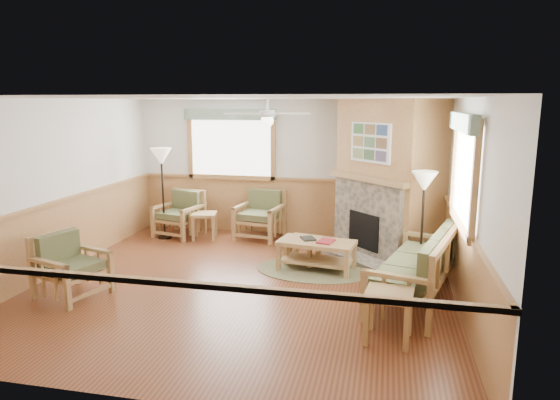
% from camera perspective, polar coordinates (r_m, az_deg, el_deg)
% --- Properties ---
extents(floor, '(6.00, 6.00, 0.01)m').
position_cam_1_polar(floor, '(7.49, -4.18, -9.60)').
color(floor, brown).
rests_on(floor, ground).
extents(ceiling, '(6.00, 6.00, 0.01)m').
position_cam_1_polar(ceiling, '(7.00, -4.50, 11.57)').
color(ceiling, white).
rests_on(ceiling, floor).
extents(wall_back, '(6.00, 0.02, 2.70)m').
position_cam_1_polar(wall_back, '(10.00, 0.54, 3.71)').
color(wall_back, white).
rests_on(wall_back, floor).
extents(wall_front, '(6.00, 0.02, 2.70)m').
position_cam_1_polar(wall_front, '(4.41, -15.50, -6.34)').
color(wall_front, white).
rests_on(wall_front, floor).
extents(wall_left, '(0.02, 6.00, 2.70)m').
position_cam_1_polar(wall_left, '(8.47, -24.21, 1.37)').
color(wall_left, white).
rests_on(wall_left, floor).
extents(wall_right, '(0.02, 6.00, 2.70)m').
position_cam_1_polar(wall_right, '(6.91, 20.28, -0.35)').
color(wall_right, white).
rests_on(wall_right, floor).
extents(wainscot, '(6.00, 6.00, 1.10)m').
position_cam_1_polar(wainscot, '(7.31, -4.25, -5.53)').
color(wainscot, '#AF7C47').
rests_on(wainscot, floor).
extents(fireplace, '(3.11, 3.11, 2.70)m').
position_cam_1_polar(fireplace, '(8.86, 12.38, 2.49)').
color(fireplace, '#AF7C47').
rests_on(fireplace, floor).
extents(window_back, '(1.90, 0.16, 1.50)m').
position_cam_1_polar(window_back, '(10.16, -5.69, 10.45)').
color(window_back, white).
rests_on(window_back, wall_back).
extents(window_right, '(0.16, 1.90, 1.50)m').
position_cam_1_polar(window_right, '(6.58, 20.86, 9.44)').
color(window_right, white).
rests_on(window_right, wall_right).
extents(ceiling_fan, '(1.59, 1.59, 0.36)m').
position_cam_1_polar(ceiling_fan, '(7.21, -1.47, 11.27)').
color(ceiling_fan, white).
rests_on(ceiling_fan, ceiling).
extents(sofa, '(2.25, 1.40, 0.97)m').
position_cam_1_polar(sofa, '(7.01, 15.30, -7.23)').
color(sofa, '#A57F4D').
rests_on(sofa, floor).
extents(armchair_back_left, '(0.96, 0.96, 0.89)m').
position_cam_1_polar(armchair_back_left, '(10.17, -11.49, -1.57)').
color(armchair_back_left, '#A57F4D').
rests_on(armchair_back_left, floor).
extents(armchair_back_right, '(0.95, 0.95, 0.93)m').
position_cam_1_polar(armchair_back_right, '(9.81, -2.34, -1.68)').
color(armchair_back_right, '#A57F4D').
rests_on(armchair_back_right, floor).
extents(armchair_left, '(0.98, 0.98, 0.88)m').
position_cam_1_polar(armchair_left, '(7.46, -22.71, -6.95)').
color(armchair_left, '#A57F4D').
rests_on(armchair_left, floor).
extents(coffee_table, '(1.28, 0.78, 0.48)m').
position_cam_1_polar(coffee_table, '(8.02, 4.19, -6.33)').
color(coffee_table, '#A57F4D').
rests_on(coffee_table, floor).
extents(end_table_chairs, '(0.55, 0.54, 0.52)m').
position_cam_1_polar(end_table_chairs, '(9.88, -8.62, -2.94)').
color(end_table_chairs, '#A57F4D').
rests_on(end_table_chairs, floor).
extents(end_table_sofa, '(0.57, 0.55, 0.58)m').
position_cam_1_polar(end_table_sofa, '(5.86, 12.27, -12.82)').
color(end_table_sofa, '#A57F4D').
rests_on(end_table_sofa, floor).
extents(footstool, '(0.60, 0.60, 0.43)m').
position_cam_1_polar(footstool, '(8.36, 2.62, -5.74)').
color(footstool, '#A57F4D').
rests_on(footstool, floor).
extents(braided_rug, '(2.44, 2.44, 0.01)m').
position_cam_1_polar(braided_rug, '(8.08, 4.01, -7.95)').
color(braided_rug, brown).
rests_on(braided_rug, floor).
extents(floor_lamp_left, '(0.53, 0.53, 1.79)m').
position_cam_1_polar(floor_lamp_left, '(9.98, -13.23, 0.75)').
color(floor_lamp_left, black).
rests_on(floor_lamp_left, floor).
extents(floor_lamp_right, '(0.50, 0.50, 1.66)m').
position_cam_1_polar(floor_lamp_right, '(7.74, 15.92, -2.85)').
color(floor_lamp_right, black).
rests_on(floor_lamp_right, floor).
extents(book_red, '(0.29, 0.34, 0.03)m').
position_cam_1_polar(book_red, '(7.88, 5.25, -4.62)').
color(book_red, maroon).
rests_on(book_red, coffee_table).
extents(book_dark, '(0.30, 0.33, 0.02)m').
position_cam_1_polar(book_dark, '(8.03, 3.23, -4.32)').
color(book_dark, black).
rests_on(book_dark, coffee_table).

